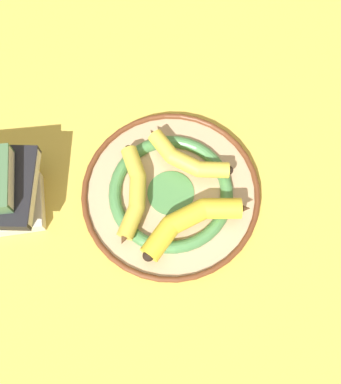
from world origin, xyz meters
The scene contains 5 objects.
ground_plane centered at (0.00, 0.00, 0.00)m, with size 2.80×2.80×0.00m, color gold.
decorative_bowl centered at (0.00, 0.02, 0.01)m, with size 0.34×0.34×0.03m.
banana_a centered at (-0.06, -0.02, 0.05)m, with size 0.13×0.19×0.04m.
banana_b centered at (-0.02, 0.09, 0.05)m, with size 0.19×0.06×0.03m.
banana_c centered at (0.06, 0.00, 0.05)m, with size 0.09×0.17×0.03m.
Camera 1 is at (-0.28, -0.01, 0.82)m, focal length 42.00 mm.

